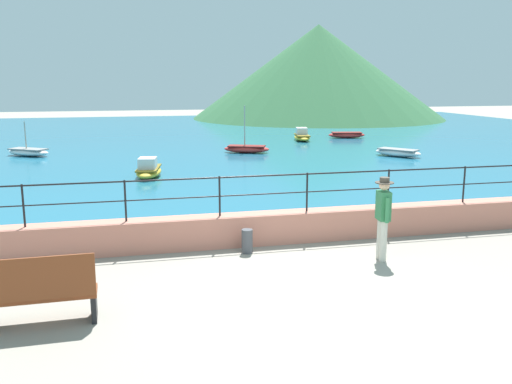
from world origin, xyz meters
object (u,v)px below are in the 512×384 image
object	(u,v)px
boat_5	(28,152)
boat_2	(302,136)
boat_4	(347,135)
boat_1	(247,149)
bench_main	(38,292)
boat_0	(149,170)
bollard	(247,241)
person_walking	(383,214)
boat_3	(398,152)

from	to	relation	value
boat_5	boat_2	bearing A→B (deg)	13.00
boat_4	boat_1	bearing A→B (deg)	-144.30
bench_main	boat_1	world-z (taller)	boat_1
bench_main	boat_0	xyz separation A→B (m)	(2.20, 12.64, -0.23)
bollard	boat_5	size ratio (longest dim) A/B	0.22
person_walking	boat_5	bearing A→B (deg)	118.02
boat_0	bench_main	bearing A→B (deg)	-99.85
boat_3	boat_5	size ratio (longest dim) A/B	0.99
boat_2	bench_main	bearing A→B (deg)	-116.80
bench_main	boat_5	bearing A→B (deg)	99.14
boat_5	person_walking	bearing A→B (deg)	-61.98
boat_2	boat_3	distance (m)	8.09
bench_main	boat_0	distance (m)	12.83
boat_3	bollard	bearing A→B (deg)	-128.71
bench_main	person_walking	size ratio (longest dim) A/B	0.98
bench_main	boat_2	world-z (taller)	bench_main
boat_0	boat_2	distance (m)	14.42
bollard	boat_1	size ratio (longest dim) A/B	0.21
boat_2	boat_3	bearing A→B (deg)	-73.40
person_walking	bench_main	bearing A→B (deg)	-165.15
boat_0	boat_5	distance (m)	9.06
boat_3	boat_1	bearing A→B (deg)	156.10
bollard	person_walking	bearing A→B (deg)	-22.75
boat_4	person_walking	bearing A→B (deg)	-110.85
boat_0	boat_4	xyz separation A→B (m)	(12.84, 11.53, -0.07)
boat_2	boat_5	world-z (taller)	boat_5
boat_0	boat_3	bearing A→B (deg)	14.07
person_walking	boat_5	size ratio (longest dim) A/B	0.73
boat_1	boat_3	bearing A→B (deg)	-23.90
boat_0	boat_5	size ratio (longest dim) A/B	1.01
boat_4	boat_5	distance (m)	18.73
boat_5	boat_1	bearing A→B (deg)	-6.92
boat_3	boat_2	bearing A→B (deg)	106.60
person_walking	boat_4	xyz separation A→B (m)	(8.55, 22.45, -0.72)
bench_main	boat_3	world-z (taller)	bench_main
bench_main	boat_0	size ratio (longest dim) A/B	0.71
boat_0	boat_2	bearing A→B (deg)	48.18
bench_main	boat_2	xyz separation A→B (m)	(11.81, 23.38, -0.23)
person_walking	boat_4	world-z (taller)	person_walking
boat_1	boat_5	world-z (taller)	boat_1
bollard	boat_3	distance (m)	16.42
boat_0	boat_1	bearing A→B (deg)	49.43
bollard	boat_2	size ratio (longest dim) A/B	0.22
bollard	boat_0	bearing A→B (deg)	99.59
boat_0	boat_4	distance (m)	17.26
bench_main	bollard	size ratio (longest dim) A/B	3.27
bench_main	person_walking	world-z (taller)	person_walking
bench_main	boat_5	size ratio (longest dim) A/B	0.71
bench_main	person_walking	distance (m)	6.72
bench_main	boat_3	distance (m)	21.07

